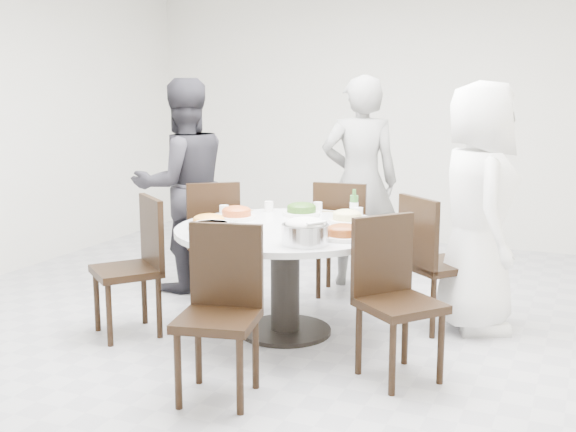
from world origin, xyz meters
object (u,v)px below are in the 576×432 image
at_px(chair_se, 400,301).
at_px(beverage_bottle, 354,203).
at_px(chair_ne, 439,262).
at_px(chair_nw, 210,238).
at_px(chair_s, 217,316).
at_px(diner_left, 183,186).
at_px(diner_middle, 360,182).
at_px(rice_bowl, 305,234).
at_px(soup_bowl, 211,229).
at_px(chair_n, 344,238).
at_px(diner_right, 478,208).
at_px(dining_table, 285,281).
at_px(chair_sw, 126,268).

relative_size(chair_se, beverage_bottle, 4.57).
height_order(chair_ne, beverage_bottle, beverage_bottle).
distance_m(chair_nw, chair_s, 2.02).
bearing_deg(diner_left, diner_middle, 157.43).
xyz_separation_m(rice_bowl, soup_bowl, (-0.66, 0.01, -0.02)).
xyz_separation_m(chair_n, rice_bowl, (0.25, -1.47, 0.34)).
bearing_deg(chair_ne, rice_bowl, 97.72).
height_order(diner_right, rice_bowl, diner_right).
bearing_deg(chair_ne, diner_right, -118.38).
height_order(chair_ne, chair_n, same).
height_order(chair_se, rice_bowl, chair_se).
bearing_deg(rice_bowl, chair_ne, 57.07).
xyz_separation_m(diner_right, beverage_bottle, (-0.87, -0.09, -0.01)).
bearing_deg(chair_s, rice_bowl, 59.16).
bearing_deg(rice_bowl, diner_right, 50.82).
bearing_deg(dining_table, chair_ne, 29.58).
bearing_deg(chair_ne, soup_bowl, 77.39).
relative_size(chair_n, chair_se, 1.00).
bearing_deg(soup_bowl, diner_left, 128.60).
distance_m(chair_nw, chair_sw, 1.08).
distance_m(rice_bowl, beverage_bottle, 0.97).
bearing_deg(soup_bowl, chair_n, 74.42).
bearing_deg(diner_middle, diner_left, 6.87).
distance_m(chair_se, soup_bowl, 1.30).
distance_m(chair_s, rice_bowl, 0.80).
distance_m(chair_n, soup_bowl, 1.55).
height_order(chair_n, chair_s, same).
distance_m(chair_ne, diner_left, 2.21).
xyz_separation_m(chair_s, rice_bowl, (0.24, 0.69, 0.34)).
bearing_deg(diner_middle, chair_nw, 15.70).
height_order(diner_left, rice_bowl, diner_left).
bearing_deg(dining_table, diner_right, 27.96).
height_order(rice_bowl, soup_bowl, rice_bowl).
bearing_deg(diner_middle, diner_right, 122.98).
relative_size(chair_ne, diner_middle, 0.53).
bearing_deg(diner_left, chair_n, 143.86).
relative_size(dining_table, diner_right, 0.86).
bearing_deg(beverage_bottle, diner_middle, 104.92).
height_order(chair_se, soup_bowl, chair_se).
bearing_deg(chair_se, chair_sw, 128.90).
relative_size(chair_n, rice_bowl, 3.27).
relative_size(chair_nw, rice_bowl, 3.27).
bearing_deg(chair_se, beverage_bottle, 70.62).
distance_m(diner_left, rice_bowl, 1.91).
distance_m(chair_ne, diner_right, 0.47).
distance_m(dining_table, soup_bowl, 0.68).
xyz_separation_m(chair_ne, chair_se, (-0.02, -1.00, 0.00)).
distance_m(chair_n, chair_se, 1.73).
height_order(chair_n, chair_sw, same).
bearing_deg(chair_sw, soup_bowl, 42.03).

